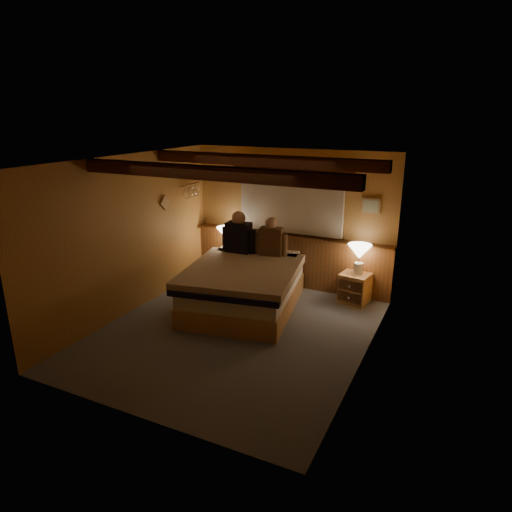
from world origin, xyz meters
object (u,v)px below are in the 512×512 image
Objects in this scene: nightstand_left at (229,267)px; duffel_bag at (214,280)px; person_left at (239,235)px; person_right at (271,240)px; nightstand_right at (354,288)px; lamp_left at (227,235)px; bed at (244,286)px; lamp_right at (359,253)px.

duffel_bag is (-0.04, -0.46, -0.10)m from nightstand_left.
person_right is (0.55, 0.09, -0.03)m from person_left.
duffel_bag is (-0.45, -0.09, -0.84)m from person_left.
lamp_left reaches higher than nightstand_right.
bed reaches higher than duffel_bag.
nightstand_right is 0.59m from lamp_right.
lamp_left reaches higher than duffel_bag.
bed is 1.03m from duffel_bag.
person_right is (0.96, -0.28, 0.71)m from nightstand_left.
person_left is (-0.41, 0.61, 0.63)m from bed.
nightstand_left is 2.42m from lamp_right.
person_left is (-1.95, -0.41, 0.17)m from lamp_right.
person_right reaches higher than lamp_right.
lamp_right is at bearing 23.68° from bed.
lamp_right is at bearing 40.48° from nightstand_right.
nightstand_right is 2.45m from lamp_left.
nightstand_left reaches higher than duffel_bag.
lamp_left is at bearing 120.43° from bed.
bed is 0.97m from person_left.
lamp_right is 0.74× the size of person_right.
bed is at bearing -60.63° from person_left.
duffel_bag is at bearing -98.28° from nightstand_left.
lamp_left is 0.97× the size of lamp_right.
duffel_bag is (-2.36, -0.48, -0.08)m from nightstand_right.
nightstand_left is 0.79× the size of person_right.
person_right reaches higher than lamp_left.
nightstand_right is at bearing -0.21° from lamp_left.
person_right reaches higher than bed.
nightstand_left is 1.09× the size of lamp_left.
bed is 3.52× the size of person_right.
lamp_right is at bearing 25.39° from duffel_bag.
lamp_right is (1.54, 1.02, 0.46)m from bed.
person_left is 1.27× the size of duffel_bag.
nightstand_left is at bearing -179.14° from lamp_right.
nightstand_left is at bearing 98.94° from duffel_bag.
nightstand_right is at bearing 23.73° from bed.
bed is at bearing -112.82° from person_right.
person_left reaches higher than lamp_right.
person_left reaches higher than nightstand_right.
person_left is at bearing 24.49° from duffel_bag.
lamp_right is 2.00m from person_left.
lamp_right reaches higher than bed.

